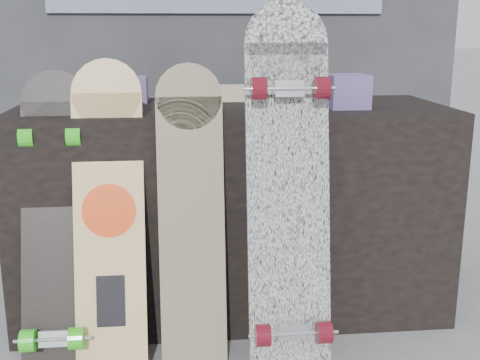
{
  "coord_description": "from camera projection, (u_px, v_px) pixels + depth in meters",
  "views": [
    {
      "loc": [
        -0.2,
        -1.73,
        1.08
      ],
      "look_at": [
        -0.0,
        0.2,
        0.59
      ],
      "focal_mm": 45.0,
      "sensor_mm": 36.0,
      "label": 1
    }
  ],
  "objects": [
    {
      "name": "longboard_geisha",
      "position": [
        109.0,
        206.0,
        1.95
      ],
      "size": [
        0.23,
        0.29,
        0.99
      ],
      "rotation": [
        -0.27,
        0.0,
        0.0
      ],
      "color": "beige",
      "rests_on": "ground"
    },
    {
      "name": "merch_box_small",
      "position": [
        348.0,
        91.0,
        2.17
      ],
      "size": [
        0.14,
        0.14,
        0.12
      ],
      "primitive_type": "cube",
      "color": "#4A3B7A",
      "rests_on": "vendor_table"
    },
    {
      "name": "booth",
      "position": [
        217.0,
        24.0,
        2.99
      ],
      "size": [
        2.4,
        0.22,
        2.2
      ],
      "color": "#313136",
      "rests_on": "ground"
    },
    {
      "name": "longboard_cascadia",
      "position": [
        288.0,
        183.0,
        1.9
      ],
      "size": [
        0.26,
        0.3,
        1.17
      ],
      "rotation": [
        -0.19,
        0.0,
        0.0
      ],
      "color": "white",
      "rests_on": "ground"
    },
    {
      "name": "skateboard_dark",
      "position": [
        55.0,
        216.0,
        1.96
      ],
      "size": [
        0.22,
        0.38,
        0.95
      ],
      "rotation": [
        -0.33,
        0.0,
        0.0
      ],
      "color": "black",
      "rests_on": "ground"
    },
    {
      "name": "longboard_celtic",
      "position": [
        191.0,
        208.0,
        1.93
      ],
      "size": [
        0.21,
        0.2,
        0.98
      ],
      "rotation": [
        -0.19,
        0.0,
        0.0
      ],
      "color": "tan",
      "rests_on": "ground"
    },
    {
      "name": "merch_box_purple",
      "position": [
        124.0,
        90.0,
        2.32
      ],
      "size": [
        0.18,
        0.12,
        0.1
      ],
      "primitive_type": "cube",
      "color": "#4A3B7A",
      "rests_on": "vendor_table"
    },
    {
      "name": "vendor_table",
      "position": [
        232.0,
        209.0,
        2.34
      ],
      "size": [
        1.6,
        0.6,
        0.8
      ],
      "primitive_type": "cube",
      "color": "black",
      "rests_on": "ground"
    },
    {
      "name": "merch_box_flat",
      "position": [
        242.0,
        93.0,
        2.41
      ],
      "size": [
        0.22,
        0.1,
        0.06
      ],
      "primitive_type": "cube",
      "color": "#D1B78C",
      "rests_on": "vendor_table"
    }
  ]
}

